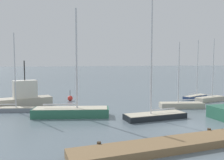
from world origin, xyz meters
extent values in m
plane|color=slate|center=(0.00, 0.00, 0.00)|extent=(600.00, 600.00, 0.00)
cube|color=olive|center=(0.00, -3.44, 0.23)|extent=(19.55, 1.86, 0.46)
cylinder|color=#423323|center=(-7.82, -2.41, 0.28)|extent=(0.24, 0.24, 0.56)
cylinder|color=#423323|center=(0.00, -2.41, 0.28)|extent=(0.24, 0.24, 0.56)
cube|color=#BCB29E|center=(4.42, 6.55, 0.28)|extent=(4.97, 2.77, 0.56)
cube|color=beige|center=(4.42, 6.55, 0.58)|extent=(4.76, 2.61, 0.04)
cylinder|color=silver|center=(4.05, 6.67, 3.91)|extent=(0.11, 0.11, 6.71)
cylinder|color=silver|center=(5.08, 6.35, 0.91)|extent=(2.08, 0.73, 0.09)
cube|color=navy|center=(10.37, 11.45, 0.21)|extent=(4.65, 2.51, 0.43)
cube|color=beige|center=(10.37, 11.45, 0.45)|extent=(4.45, 2.37, 0.04)
cylinder|color=silver|center=(10.71, 11.57, 4.28)|extent=(0.11, 0.11, 7.70)
cylinder|color=silver|center=(9.75, 11.23, 0.78)|extent=(1.96, 0.76, 0.09)
cube|color=gray|center=(-13.17, 10.76, 0.21)|extent=(4.70, 2.36, 0.41)
cube|color=beige|center=(-13.17, 10.76, 0.43)|extent=(4.50, 2.23, 0.04)
cylinder|color=silver|center=(-12.82, 10.66, 4.22)|extent=(0.11, 0.11, 7.61)
cylinder|color=silver|center=(-13.81, 10.96, 0.76)|extent=(2.00, 0.68, 0.09)
cube|color=#BCB29E|center=(10.73, 8.98, 0.27)|extent=(4.53, 1.95, 0.54)
cube|color=beige|center=(10.73, 8.98, 0.56)|extent=(4.34, 1.82, 0.04)
cylinder|color=silver|center=(11.08, 9.04, 4.34)|extent=(0.11, 0.11, 7.60)
cylinder|color=silver|center=(10.10, 8.88, 0.89)|extent=(1.96, 0.40, 0.08)
cube|color=black|center=(-0.92, 3.15, 0.24)|extent=(5.65, 1.71, 0.47)
cube|color=beige|center=(-0.92, 3.15, 0.49)|extent=(5.43, 1.57, 0.04)
cylinder|color=silver|center=(-1.37, 3.15, 5.68)|extent=(0.14, 0.14, 10.40)
cylinder|color=silver|center=(-0.10, 3.15, 0.82)|extent=(2.54, 0.12, 0.11)
cube|color=#2D6B51|center=(-7.86, 6.56, 0.40)|extent=(7.25, 3.90, 0.80)
cube|color=beige|center=(-7.86, 6.56, 0.82)|extent=(6.94, 3.67, 0.04)
cylinder|color=silver|center=(-7.33, 6.40, 5.37)|extent=(0.17, 0.17, 9.14)
cylinder|color=silver|center=(-8.83, 6.86, 1.15)|extent=(3.05, 1.06, 0.13)
cube|color=#BCB29E|center=(-12.29, 13.40, 0.50)|extent=(6.71, 3.13, 1.01)
cube|color=silver|center=(-11.97, 13.46, 2.00)|extent=(2.76, 1.93, 1.99)
cylinder|color=#262626|center=(-11.97, 13.46, 4.13)|extent=(0.13, 0.13, 2.26)
sphere|color=red|center=(-11.52, 16.12, 0.30)|extent=(0.60, 0.60, 0.60)
cylinder|color=black|center=(-11.52, 16.12, 1.08)|extent=(0.06, 0.06, 0.96)
sphere|color=red|center=(-6.48, 15.44, 0.34)|extent=(0.68, 0.68, 0.68)
cylinder|color=black|center=(-6.48, 15.44, 1.04)|extent=(0.06, 0.06, 0.72)
camera|label=1|loc=(-11.41, -14.56, 5.04)|focal=36.77mm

